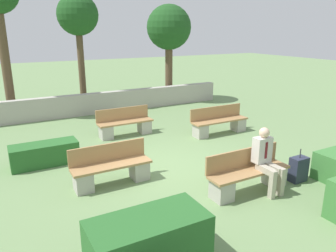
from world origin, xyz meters
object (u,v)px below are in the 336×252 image
bench_left_side (125,125)px  bench_back (112,170)px  suitcase (298,169)px  bench_right_side (219,123)px  bench_front (248,176)px  tree_center_right (169,29)px  tree_center_left (78,17)px  person_seated_man (266,157)px

bench_left_side → bench_back: bearing=-126.3°
bench_left_side → suitcase: (2.14, -4.95, -0.05)m
bench_left_side → bench_right_side: size_ratio=0.89×
bench_front → tree_center_right: 9.67m
tree_center_right → bench_right_side: bearing=-101.2°
bench_left_side → tree_center_left: 5.63m
person_seated_man → tree_center_right: (2.62, 8.87, 2.53)m
bench_left_side → person_seated_man: size_ratio=1.31×
person_seated_man → tree_center_left: bearing=97.8°
bench_right_side → tree_center_right: size_ratio=0.45×
suitcase → tree_center_right: 9.55m
bench_back → bench_right_side: bearing=22.8°
bench_left_side → bench_back: (-1.54, -3.08, -0.00)m
suitcase → tree_center_left: size_ratio=0.16×
tree_center_left → suitcase: bearing=-76.5°
tree_center_right → bench_left_side: bearing=-133.6°
bench_back → tree_center_left: (1.41, 7.57, 3.39)m
bench_left_side → suitcase: size_ratio=2.32×
bench_front → bench_right_side: same height
suitcase → tree_center_right: tree_center_right is taller
bench_front → person_seated_man: person_seated_man is taller
bench_front → tree_center_left: size_ratio=0.40×
person_seated_man → tree_center_right: tree_center_right is taller
bench_left_side → tree_center_right: (3.78, 3.97, 2.95)m
bench_left_side → bench_back: size_ratio=1.02×
bench_front → tree_center_right: size_ratio=0.43×
person_seated_man → tree_center_left: (-1.29, 9.40, 2.98)m
bench_left_side → bench_back: same height
person_seated_man → tree_center_left: 9.94m
tree_center_left → tree_center_right: bearing=-7.6°
person_seated_man → bench_left_side: bearing=103.4°
person_seated_man → tree_center_left: size_ratio=0.29×
person_seated_man → suitcase: 1.08m
suitcase → tree_center_right: bearing=79.6°
bench_right_side → tree_center_left: (-2.87, 5.79, 3.38)m
tree_center_left → tree_center_right: 3.97m
bench_back → person_seated_man: person_seated_man is taller
bench_front → bench_right_side: size_ratio=0.95×
person_seated_man → tree_center_left: tree_center_left is taller
tree_center_right → bench_front: bearing=-108.6°
person_seated_man → suitcase: bearing=-2.9°
bench_front → bench_left_side: same height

